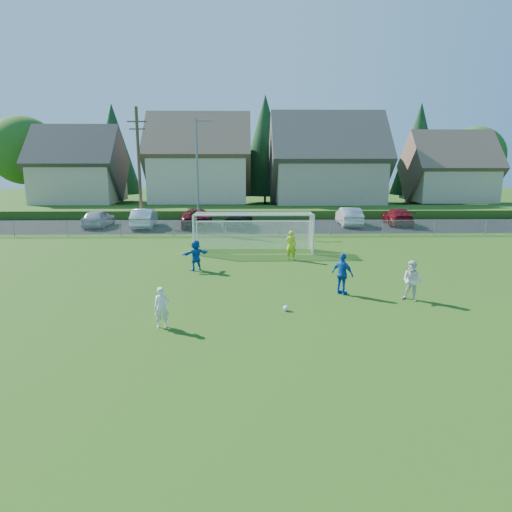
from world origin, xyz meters
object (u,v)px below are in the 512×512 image
(car_g, at_px, (398,217))
(player_blue_a, at_px, (343,274))
(player_white_a, at_px, (162,308))
(player_blue_b, at_px, (196,255))
(player_white_b, at_px, (412,281))
(car_b, at_px, (144,218))
(car_c, at_px, (196,218))
(car_f, at_px, (349,217))
(car_a, at_px, (98,218))
(soccer_goal, at_px, (253,226))
(goalkeeper, at_px, (291,245))
(soccer_ball, at_px, (286,308))
(car_d, at_px, (238,219))

(car_g, bearing_deg, player_blue_a, 71.80)
(player_white_a, xyz_separation_m, player_blue_b, (0.27, 8.35, 0.10))
(player_white_b, xyz_separation_m, player_blue_b, (-9.48, 5.47, -0.03))
(car_b, bearing_deg, player_white_b, 122.37)
(player_white_a, relative_size, car_c, 0.26)
(player_white_a, xyz_separation_m, car_g, (16.38, 25.00, 0.02))
(player_white_b, bearing_deg, car_f, 121.16)
(player_white_b, xyz_separation_m, car_a, (-19.60, 21.45, -0.08))
(player_blue_b, height_order, car_g, player_blue_b)
(car_b, height_order, soccer_goal, soccer_goal)
(car_b, relative_size, car_f, 1.02)
(car_a, height_order, car_g, car_a)
(player_blue_b, height_order, car_c, player_blue_b)
(player_white_b, relative_size, car_a, 0.38)
(goalkeeper, relative_size, car_f, 0.35)
(player_blue_a, xyz_separation_m, car_a, (-16.93, 20.46, -0.14))
(goalkeeper, bearing_deg, car_b, -38.23)
(soccer_ball, height_order, player_white_a, player_white_a)
(player_blue_b, xyz_separation_m, car_g, (16.12, 16.65, -0.08))
(car_a, distance_m, car_f, 21.83)
(player_white_b, height_order, soccer_goal, soccer_goal)
(player_white_a, bearing_deg, soccer_goal, 64.21)
(player_blue_b, xyz_separation_m, car_b, (-6.10, 15.56, -0.01))
(player_blue_b, bearing_deg, player_white_a, 58.58)
(player_blue_b, bearing_deg, player_blue_a, 117.06)
(car_c, relative_size, car_f, 1.14)
(player_blue_b, relative_size, soccer_goal, 0.22)
(player_white_b, bearing_deg, player_blue_b, -173.02)
(player_blue_a, height_order, car_a, player_blue_a)
(car_a, bearing_deg, soccer_ball, 124.38)
(player_blue_b, distance_m, soccer_goal, 5.95)
(player_white_a, xyz_separation_m, soccer_goal, (3.37, 13.37, 0.91))
(soccer_ball, bearing_deg, player_white_b, 12.91)
(car_d, bearing_deg, car_f, -166.28)
(car_c, height_order, soccer_goal, soccer_goal)
(player_white_b, xyz_separation_m, car_f, (2.22, 21.82, -0.05))
(player_white_a, distance_m, player_blue_b, 8.36)
(goalkeeper, relative_size, car_a, 0.38)
(soccer_ball, bearing_deg, player_white_a, -159.49)
(car_c, xyz_separation_m, car_f, (13.40, 0.15, 0.03))
(player_blue_b, xyz_separation_m, car_a, (-10.12, 15.98, -0.05))
(car_f, bearing_deg, car_g, -174.05)
(player_white_b, distance_m, car_f, 21.94)
(car_c, distance_m, soccer_goal, 12.20)
(car_c, height_order, car_f, car_f)
(car_f, bearing_deg, car_d, 7.85)
(soccer_ball, xyz_separation_m, car_g, (11.93, 23.34, 0.63))
(player_blue_a, bearing_deg, soccer_goal, -22.72)
(goalkeeper, relative_size, car_c, 0.31)
(car_g, bearing_deg, goalkeeper, 58.11)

